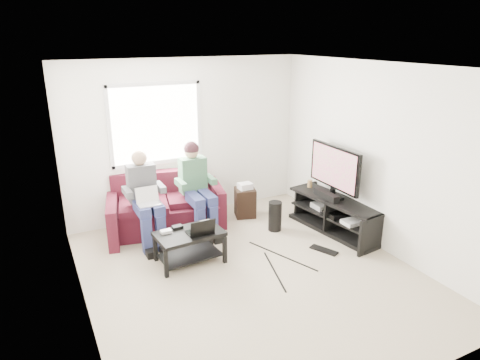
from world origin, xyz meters
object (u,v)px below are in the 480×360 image
coffee_table (190,240)px  sofa (166,209)px  subwoofer (275,216)px  tv_stand (335,217)px  tv (334,169)px  end_table (245,201)px

coffee_table → sofa: bearing=87.4°
subwoofer → tv_stand: bearing=-28.9°
coffee_table → tv_stand: 2.36m
coffee_table → tv: bearing=-0.4°
coffee_table → tv_stand: size_ratio=0.55×
subwoofer → sofa: bearing=150.3°
tv_stand → end_table: (-0.98, 1.15, 0.02)m
end_table → subwoofer: bearing=-77.0°
sofa → tv: size_ratio=1.83×
subwoofer → end_table: end_table is taller
sofa → subwoofer: sofa is taller
tv → subwoofer: 1.17m
tv → subwoofer: bearing=156.7°
sofa → coffee_table: size_ratio=2.20×
tv_stand → end_table: bearing=130.3°
tv_stand → subwoofer: tv_stand is taller
coffee_table → tv: (2.36, -0.02, 0.67)m
sofa → coffee_table: (-0.05, -1.18, 0.00)m
coffee_table → tv: tv is taller
tv → subwoofer: size_ratio=2.34×
coffee_table → subwoofer: bearing=12.2°
coffee_table → tv_stand: (2.36, -0.12, -0.08)m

